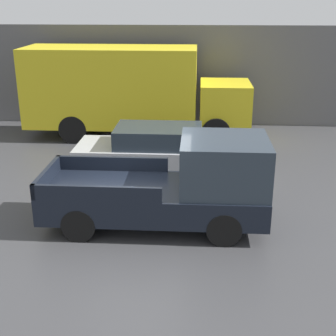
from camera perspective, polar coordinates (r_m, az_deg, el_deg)
name	(u,v)px	position (r m, az deg, el deg)	size (l,w,h in m)	color
ground_plane	(139,223)	(11.68, -3.55, -6.68)	(60.00, 60.00, 0.00)	#3D3D3F
building_wall	(166,76)	(20.38, -0.24, 11.19)	(28.00, 0.15, 4.18)	#56565B
pickup_truck	(178,186)	(11.15, 1.20, -2.22)	(5.30, 2.11, 2.21)	black
car	(155,149)	(14.68, -1.54, 2.31)	(4.85, 1.93, 1.49)	#B7BABF
delivery_truck	(127,90)	(18.50, -5.00, 9.51)	(8.65, 2.45, 3.48)	gold
newspaper_box	(62,113)	(21.18, -12.76, 6.60)	(0.45, 0.40, 0.96)	#194CB2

